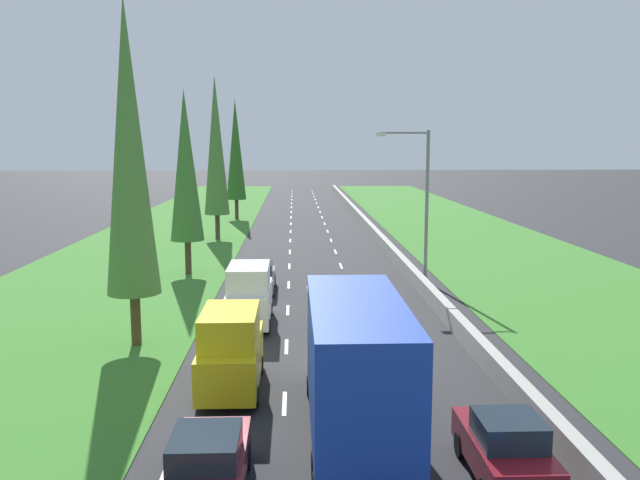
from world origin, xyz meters
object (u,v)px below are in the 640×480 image
Objects in this scene: poplar_tree_second at (129,148)px; street_light_mast at (421,195)px; white_van_left_lane at (249,295)px; maroon_hatchback_right_lane at (505,448)px; grey_sedan_left_lane at (259,277)px; poplar_tree_fourth at (216,146)px; yellow_van_left_lane at (231,350)px; maroon_sedan_left_lane at (207,466)px; blue_box_truck_centre_lane at (354,365)px; poplar_tree_fifth at (236,150)px; poplar_tree_third at (186,166)px.

street_light_mast is at bearing 41.04° from poplar_tree_second.
maroon_hatchback_right_lane is (7.19, -14.44, -0.56)m from white_van_left_lane.
poplar_tree_fourth reaches higher than grey_sedan_left_lane.
maroon_sedan_left_lane is at bearing -89.43° from yellow_van_left_lane.
yellow_van_left_lane is 8.14m from white_van_left_lane.
white_van_left_lane is at bearing 106.90° from blue_box_truck_centre_lane.
yellow_van_left_lane is 1.09× the size of grey_sedan_left_lane.
grey_sedan_left_lane is 22.57m from maroon_hatchback_right_lane.
blue_box_truck_centre_lane is 2.09× the size of grey_sedan_left_lane.
maroon_sedan_left_lane is at bearing -90.03° from white_van_left_lane.
white_van_left_lane is 28.82m from poplar_tree_fourth.
yellow_van_left_lane is (-0.07, 6.90, 0.59)m from maroon_sedan_left_lane.
blue_box_truck_centre_lane is 5.50m from yellow_van_left_lane.
maroon_sedan_left_lane is 15.05m from white_van_left_lane.
poplar_tree_fourth is 15.46m from poplar_tree_fifth.
poplar_tree_third is (-4.65, 27.12, 6.02)m from maroon_sedan_left_lane.
street_light_mast reaches higher than maroon_hatchback_right_lane.
grey_sedan_left_lane is at bearing -77.43° from poplar_tree_fourth.
street_light_mast reaches higher than white_van_left_lane.
grey_sedan_left_lane is at bearing 89.53° from yellow_van_left_lane.
poplar_tree_third is 14.58m from street_light_mast.
poplar_tree_second is (-4.50, -9.90, 7.22)m from grey_sedan_left_lane.
grey_sedan_left_lane is at bearing -166.44° from street_light_mast.
street_light_mast is (13.79, -33.85, -2.32)m from poplar_tree_fifth.
blue_box_truck_centre_lane is at bearing 146.28° from maroon_hatchback_right_lane.
poplar_tree_fifth is (-4.27, 36.15, 6.74)m from grey_sedan_left_lane.
poplar_tree_fourth reaches higher than blue_box_truck_centre_lane.
white_van_left_lane is at bearing -80.63° from poplar_tree_fourth.
blue_box_truck_centre_lane is 4.44m from maroon_hatchback_right_lane.
street_light_mast is at bearing -52.48° from poplar_tree_fourth.
poplar_tree_third is 1.28× the size of street_light_mast.
street_light_mast is (9.56, 9.27, 3.83)m from white_van_left_lane.
poplar_tree_fifth is 1.44× the size of street_light_mast.
blue_box_truck_centre_lane is 2.41× the size of maroon_hatchback_right_lane.
street_light_mast is (14.01, 12.20, -2.80)m from poplar_tree_second.
white_van_left_lane is (-3.67, 12.09, -0.78)m from blue_box_truck_centre_lane.
street_light_mast is (2.37, 23.71, 4.40)m from maroon_hatchback_right_lane.
poplar_tree_fourth is at bearing 99.37° from white_van_left_lane.
poplar_tree_second is (-4.37, 5.22, 6.64)m from yellow_van_left_lane.
maroon_sedan_left_lane is at bearing -175.22° from maroon_hatchback_right_lane.
poplar_tree_fifth is at bearing 101.22° from maroon_hatchback_right_lane.
poplar_tree_fifth reaches higher than maroon_sedan_left_lane.
blue_box_truck_centre_lane reaches higher than grey_sedan_left_lane.
poplar_tree_second is at bearing 129.98° from yellow_van_left_lane.
maroon_sedan_left_lane is at bearing -69.86° from poplar_tree_second.
street_light_mast is (14.22, -2.81, -1.60)m from poplar_tree_third.
poplar_tree_fifth is (0.44, 31.04, 0.72)m from poplar_tree_third.
poplar_tree_fifth is (-11.42, 57.56, 6.72)m from maroon_hatchback_right_lane.
yellow_van_left_lane is 21.43m from poplar_tree_third.
poplar_tree_second is 46.05m from poplar_tree_fifth.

